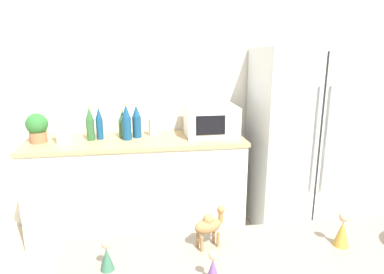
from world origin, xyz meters
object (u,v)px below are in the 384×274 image
at_px(potted_plant, 37,127).
at_px(back_bottle_4, 99,124).
at_px(camel_figurine, 209,225).
at_px(refrigerator, 302,140).
at_px(back_bottle_3, 137,122).
at_px(wise_man_figurine_purple, 213,268).
at_px(paper_towel_roll, 62,128).
at_px(back_bottle_0, 90,124).
at_px(back_bottle_5, 152,123).
at_px(wise_man_figurine_crimson, 342,231).
at_px(wise_man_figurine_blue, 107,257).
at_px(microwave, 211,121).
at_px(back_bottle_1, 123,124).
at_px(back_bottle_2, 126,123).

height_order(potted_plant, back_bottle_4, back_bottle_4).
distance_m(potted_plant, camel_figurine, 2.18).
relative_size(refrigerator, back_bottle_3, 5.71).
height_order(camel_figurine, wise_man_figurine_purple, camel_figurine).
distance_m(paper_towel_roll, camel_figurine, 2.00).
relative_size(back_bottle_0, back_bottle_4, 1.02).
distance_m(back_bottle_5, camel_figurine, 1.94).
height_order(back_bottle_4, wise_man_figurine_purple, back_bottle_4).
bearing_deg(back_bottle_0, refrigerator, -1.88).
xyz_separation_m(back_bottle_0, wise_man_figurine_crimson, (1.25, -1.93, -0.06)).
height_order(back_bottle_5, wise_man_figurine_crimson, back_bottle_5).
height_order(back_bottle_5, wise_man_figurine_blue, back_bottle_5).
distance_m(microwave, back_bottle_0, 1.10).
height_order(back_bottle_1, back_bottle_3, back_bottle_3).
bearing_deg(back_bottle_5, wise_man_figurine_purple, -86.72).
bearing_deg(microwave, back_bottle_3, 176.93).
xyz_separation_m(paper_towel_roll, camel_figurine, (0.93, -1.77, -0.02)).
bearing_deg(back_bottle_4, back_bottle_5, 6.62).
relative_size(potted_plant, wise_man_figurine_crimson, 1.72).
distance_m(back_bottle_2, back_bottle_4, 0.25).
relative_size(back_bottle_3, camel_figurine, 1.80).
relative_size(back_bottle_1, back_bottle_3, 0.84).
relative_size(back_bottle_0, wise_man_figurine_blue, 2.51).
bearing_deg(back_bottle_1, wise_man_figurine_crimson, -64.11).
distance_m(camel_figurine, wise_man_figurine_blue, 0.41).
relative_size(back_bottle_4, wise_man_figurine_crimson, 2.00).
bearing_deg(refrigerator, wise_man_figurine_blue, -131.85).
distance_m(potted_plant, back_bottle_5, 1.01).
bearing_deg(potted_plant, back_bottle_4, 4.14).
height_order(back_bottle_0, back_bottle_2, back_bottle_2).
relative_size(microwave, back_bottle_5, 1.94).
xyz_separation_m(back_bottle_2, camel_figurine, (0.39, -1.82, -0.04)).
bearing_deg(paper_towel_roll, wise_man_figurine_purple, -65.61).
distance_m(potted_plant, back_bottle_2, 0.77).
height_order(back_bottle_1, back_bottle_2, back_bottle_2).
bearing_deg(back_bottle_4, back_bottle_3, 2.68).
relative_size(back_bottle_5, wise_man_figurine_crimson, 1.64).
relative_size(microwave, wise_man_figurine_purple, 4.03).
bearing_deg(camel_figurine, back_bottle_2, 102.00).
xyz_separation_m(paper_towel_roll, back_bottle_0, (0.22, 0.09, 0.01)).
height_order(wise_man_figurine_crimson, wise_man_figurine_purple, wise_man_figurine_crimson).
distance_m(back_bottle_4, wise_man_figurine_crimson, 2.28).
bearing_deg(paper_towel_roll, camel_figurine, -62.26).
distance_m(paper_towel_roll, back_bottle_4, 0.32).
height_order(potted_plant, back_bottle_1, same).
distance_m(back_bottle_2, wise_man_figurine_purple, 2.07).
distance_m(back_bottle_3, wise_man_figurine_crimson, 2.14).
height_order(potted_plant, back_bottle_0, back_bottle_0).
bearing_deg(microwave, back_bottle_0, -179.78).
xyz_separation_m(paper_towel_roll, back_bottle_5, (0.78, 0.17, -0.02)).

